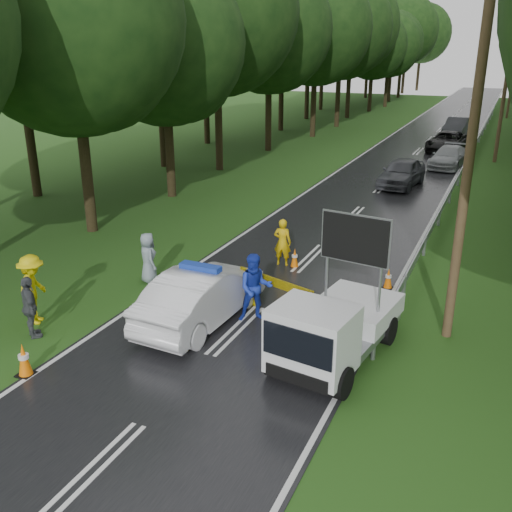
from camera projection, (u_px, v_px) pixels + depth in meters
The scene contains 23 objects.
ground at pixel (237, 330), 15.35m from camera, with size 160.00×160.00×0.00m, color #254E16.
road at pixel (418, 151), 41.03m from camera, with size 7.00×140.00×0.02m, color black.
guardrail at pixel (473, 148), 39.14m from camera, with size 0.12×60.06×0.70m.
utility_pole_near at pixel (471, 143), 13.31m from camera, with size 1.40×0.24×10.00m.
utility_pole_mid at pixel (506, 81), 35.57m from camera, with size 1.40×0.24×10.00m.
tree_left_near at pixel (4, 33), 17.87m from camera, with size 7.92×7.92×11.52m.
police_sedan at pixel (202, 296), 15.57m from camera, with size 1.83×4.73×1.69m.
work_truck at pixel (332, 328), 13.48m from camera, with size 2.46×4.50×3.41m.
barrier at pixel (275, 287), 15.98m from camera, with size 2.55×0.90×1.11m.
officer at pixel (282, 242), 19.59m from camera, with size 0.61×0.40×1.68m, color #DDB20C.
civilian at pixel (255, 288), 15.60m from camera, with size 0.94×0.73×1.94m, color #1C35B7.
bystander_left at pixel (33, 289), 15.46m from camera, with size 1.27×0.73×1.97m, color yellow.
bystander_mid at pixel (30, 307), 14.72m from camera, with size 0.99×0.41×1.69m, color #42464A.
bystander_right at pixel (148, 258), 18.21m from camera, with size 0.81×0.53×1.65m, color gray.
queue_car_first at pixel (402, 173), 30.69m from camera, with size 1.78×4.42×1.51m, color #42444A.
queue_car_second at pixel (449, 157), 35.52m from camera, with size 1.80×4.43×1.29m, color #9EA1A5.
queue_car_third at pixel (447, 141), 40.95m from camera, with size 2.28×4.94×1.37m, color black.
queue_car_fourth at pixel (457, 127), 47.47m from camera, with size 1.64×4.69×1.55m, color #3A3C41.
cone_near_left at pixel (24, 360), 13.12m from camera, with size 0.39×0.39×0.83m.
cone_center at pixel (211, 311), 15.68m from camera, with size 0.33×0.33×0.69m.
cone_far at pixel (295, 258), 19.59m from camera, with size 0.32×0.32×0.68m.
cone_left_mid at pixel (182, 297), 16.41m from camera, with size 0.38×0.38×0.80m.
cone_right at pixel (388, 279), 17.90m from camera, with size 0.32×0.32×0.67m.
Camera 1 is at (6.06, -12.29, 7.22)m, focal length 40.00 mm.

